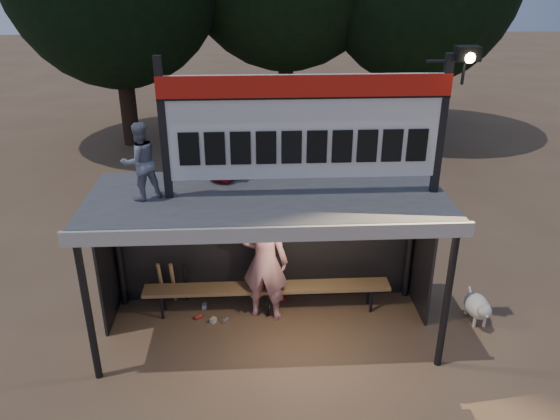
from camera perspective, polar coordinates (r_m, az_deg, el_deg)
The scene contains 10 objects.
ground at distance 8.76m, azimuth -1.19°, elevation -12.53°, with size 80.00×80.00×0.00m, color brown.
player at distance 8.56m, azimuth -1.59°, elevation -5.38°, with size 0.74×0.48×2.02m, color white.
child_a at distance 7.51m, azimuth -14.40°, elevation 4.94°, with size 0.52×0.40×1.07m, color gray.
child_b at distance 7.94m, azimuth -6.24°, elevation 6.69°, with size 0.53×0.35×1.09m, color maroon.
dugout_shelter at distance 8.01m, azimuth -1.37°, elevation -0.84°, with size 5.10×2.08×2.32m.
scoreboard_assembly at distance 7.29m, azimuth 3.02°, elevation 8.97°, with size 4.10×0.27×1.99m.
bench at distance 8.96m, azimuth -1.34°, elevation -8.20°, with size 4.00×0.35×0.48m.
dog at distance 9.35m, azimuth 19.96°, elevation -9.47°, with size 0.36×0.81×0.49m.
bats at distance 9.29m, azimuth -11.09°, elevation -7.46°, with size 0.48×0.33×0.84m.
litter at distance 9.16m, azimuth -4.95°, elevation -10.45°, with size 1.55×0.68×0.08m.
Camera 1 is at (-0.20, -7.00, 5.26)m, focal length 35.00 mm.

